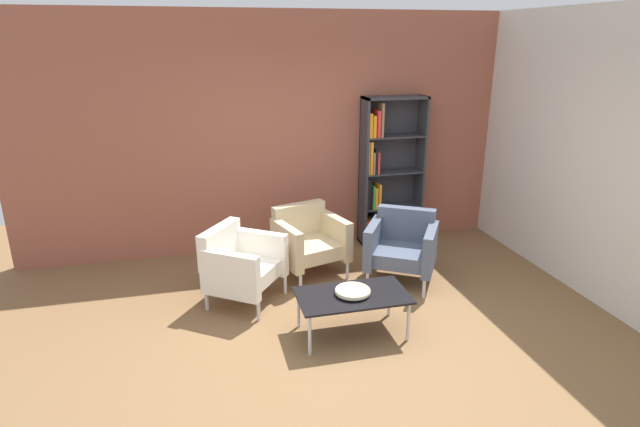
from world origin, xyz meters
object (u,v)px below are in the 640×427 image
(decorative_bowl, at_px, (353,291))
(armchair_spare_guest, at_px, (308,240))
(armchair_corner_red, at_px, (402,245))
(armchair_by_bookshelf, at_px, (240,263))
(bookshelf_tall, at_px, (385,173))
(coffee_table_low, at_px, (353,298))

(decorative_bowl, bearing_deg, armchair_spare_guest, 94.09)
(armchair_corner_red, height_order, armchair_spare_guest, same)
(armchair_corner_red, xyz_separation_m, armchair_by_bookshelf, (-1.78, -0.06, 0.00))
(decorative_bowl, xyz_separation_m, armchair_by_bookshelf, (-0.91, 0.89, -0.02))
(armchair_corner_red, distance_m, armchair_by_bookshelf, 1.78)
(bookshelf_tall, height_order, armchair_corner_red, bookshelf_tall)
(coffee_table_low, bearing_deg, bookshelf_tall, 62.81)
(decorative_bowl, xyz_separation_m, armchair_corner_red, (0.87, 0.95, -0.02))
(coffee_table_low, xyz_separation_m, armchair_corner_red, (0.87, 0.95, 0.05))
(coffee_table_low, height_order, armchair_by_bookshelf, armchair_by_bookshelf)
(armchair_by_bookshelf, bearing_deg, decorative_bowl, -98.67)
(bookshelf_tall, bearing_deg, decorative_bowl, -117.19)
(bookshelf_tall, relative_size, armchair_corner_red, 2.02)
(armchair_corner_red, height_order, armchair_by_bookshelf, same)
(coffee_table_low, relative_size, armchair_by_bookshelf, 1.06)
(bookshelf_tall, xyz_separation_m, decorative_bowl, (-1.08, -2.10, -0.50))
(coffee_table_low, bearing_deg, armchair_spare_guest, 94.09)
(coffee_table_low, height_order, armchair_spare_guest, armchair_spare_guest)
(coffee_table_low, distance_m, decorative_bowl, 0.07)
(bookshelf_tall, height_order, armchair_by_bookshelf, bookshelf_tall)
(armchair_spare_guest, bearing_deg, coffee_table_low, -102.52)
(bookshelf_tall, bearing_deg, armchair_by_bookshelf, -148.76)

